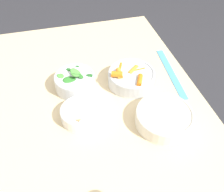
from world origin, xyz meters
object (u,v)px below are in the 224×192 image
Objects in this scene: bowl_greens at (75,81)px; bowl_cookies at (80,113)px; ruler at (171,73)px; bowl_beans_hotdog at (164,118)px; bowl_carrots at (131,77)px.

bowl_greens is 1.14× the size of bowl_cookies.
bowl_cookies is at bearing -69.98° from ruler.
bowl_cookies is at bearing -108.83° from bowl_beans_hotdog.
bowl_carrots is 1.36× the size of bowl_cookies.
bowl_cookies is 0.42× the size of ruler.
bowl_cookies is (-0.09, -0.27, 0.00)m from bowl_beans_hotdog.
ruler is at bearing 110.02° from bowl_cookies.
bowl_carrots is at bearing 82.74° from bowl_greens.
bowl_beans_hotdog is at bearing 11.49° from bowl_carrots.
bowl_cookies reaches higher than ruler.
bowl_beans_hotdog reaches higher than bowl_cookies.
bowl_greens is at bearing -91.47° from ruler.
bowl_cookies is at bearing -59.70° from bowl_carrots.
bowl_beans_hotdog is 1.43× the size of bowl_cookies.
bowl_cookies is at bearing -2.50° from bowl_greens.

